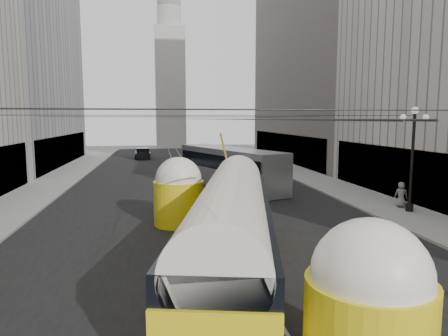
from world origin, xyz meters
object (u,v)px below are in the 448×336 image
object	(u,v)px
city_bus	(229,166)
pedestrian_sidewalk_right	(401,195)
streetcar	(232,223)
pedestrian_crossing_a	(268,328)

from	to	relation	value
city_bus	pedestrian_sidewalk_right	distance (m)	13.83
streetcar	city_bus	size ratio (longest dim) A/B	1.24
city_bus	pedestrian_sidewalk_right	size ratio (longest dim) A/B	8.32
city_bus	pedestrian_sidewalk_right	world-z (taller)	city_bus
city_bus	streetcar	bearing A→B (deg)	-99.80
pedestrian_sidewalk_right	city_bus	bearing A→B (deg)	-27.78
streetcar	city_bus	xyz separation A→B (m)	(3.20, 18.55, -0.03)
streetcar	city_bus	bearing A→B (deg)	80.20
pedestrian_crossing_a	city_bus	bearing A→B (deg)	18.75
pedestrian_crossing_a	pedestrian_sidewalk_right	size ratio (longest dim) A/B	0.94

